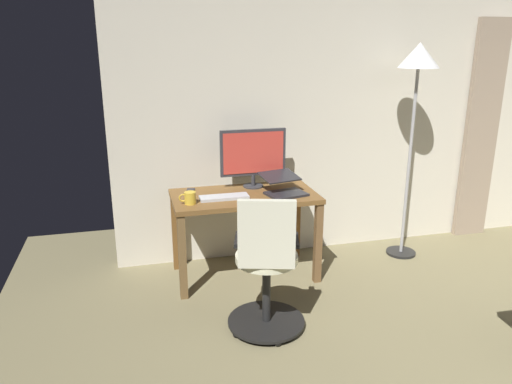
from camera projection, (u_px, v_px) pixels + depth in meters
The scene contains 11 objects.
back_room_partition at pixel (430, 110), 4.90m from camera, with size 6.23×0.10×2.67m, color beige.
curtain_right_panel at pixel (481, 132), 5.00m from camera, with size 0.36×0.06×2.21m, color gray.
desk at pixel (244, 207), 4.19m from camera, with size 1.22×0.64×0.75m.
office_chair at pixel (267, 270), 3.38m from camera, with size 0.56×0.56×1.03m.
computer_monitor at pixel (253, 154), 4.29m from camera, with size 0.58×0.18×0.51m.
computer_keyboard at pixel (224, 197), 4.04m from camera, with size 0.40×0.14×0.02m, color #B7BCC1.
laptop at pixel (284, 187), 4.15m from camera, with size 0.39×0.42×0.16m.
computer_mouse at pixel (189, 197), 4.02m from camera, with size 0.06×0.10×0.04m, color black.
cell_phone_by_monitor at pixel (190, 191), 4.23m from camera, with size 0.07×0.14×0.01m, color #232328.
mug_tea at pixel (190, 198), 3.90m from camera, with size 0.14×0.09×0.10m.
floor_lamp at pixel (418, 74), 4.30m from camera, with size 0.36×0.36×1.98m.
Camera 1 is at (2.92, 1.24, 1.99)m, focal length 34.50 mm.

